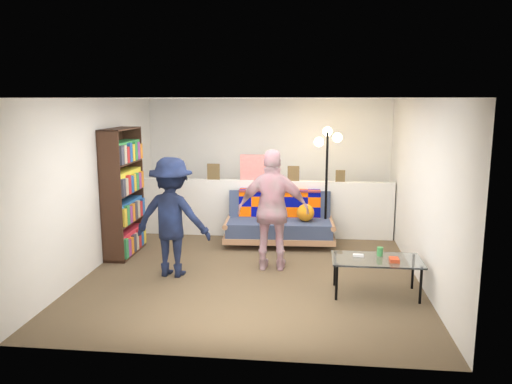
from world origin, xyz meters
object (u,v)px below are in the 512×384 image
at_px(coffee_table, 377,261).
at_px(person_right, 273,210).
at_px(futon_sofa, 280,223).
at_px(bookshelf, 123,196).
at_px(floor_lamp, 327,162).
at_px(person_left, 172,217).

xyz_separation_m(coffee_table, person_right, (-1.34, 0.81, 0.43)).
distance_m(futon_sofa, bookshelf, 2.58).
bearing_deg(floor_lamp, person_right, -118.71).
relative_size(coffee_table, person_right, 0.64).
height_order(futon_sofa, bookshelf, bookshelf).
distance_m(futon_sofa, floor_lamp, 1.27).
relative_size(coffee_table, person_left, 0.67).
bearing_deg(floor_lamp, bookshelf, -163.06).
bearing_deg(person_right, futon_sofa, -91.72).
bearing_deg(futon_sofa, person_right, -91.16).
distance_m(futon_sofa, person_left, 2.21).
height_order(bookshelf, person_left, bookshelf).
distance_m(person_left, person_right, 1.40).
bearing_deg(person_left, floor_lamp, -132.98).
distance_m(coffee_table, floor_lamp, 2.49).
distance_m(bookshelf, coffee_table, 3.95).
xyz_separation_m(floor_lamp, person_left, (-2.13, -1.81, -0.56)).
xyz_separation_m(bookshelf, floor_lamp, (3.14, 0.96, 0.46)).
height_order(floor_lamp, person_left, floor_lamp).
bearing_deg(futon_sofa, floor_lamp, 11.11).
relative_size(person_left, person_right, 0.95).
height_order(person_left, person_right, person_right).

